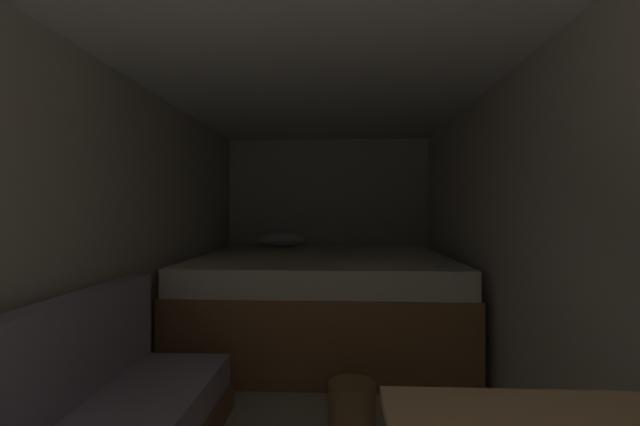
% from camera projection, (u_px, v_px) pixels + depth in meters
% --- Properties ---
extents(wall_back, '(2.36, 0.05, 1.98)m').
position_uv_depth(wall_back, '(328.00, 227.00, 4.88)').
color(wall_back, beige).
rests_on(wall_back, ground).
extents(wall_left, '(0.05, 5.16, 1.98)m').
position_uv_depth(wall_left, '(101.00, 245.00, 2.34)').
color(wall_left, beige).
rests_on(wall_left, ground).
extents(wall_right, '(0.05, 5.16, 1.98)m').
position_uv_depth(wall_right, '(533.00, 246.00, 2.22)').
color(wall_right, beige).
rests_on(wall_right, ground).
extents(ceiling_slab, '(2.36, 5.16, 0.05)m').
position_uv_depth(ceiling_slab, '(311.00, 55.00, 2.27)').
color(ceiling_slab, white).
rests_on(ceiling_slab, wall_left).
extents(bed, '(2.14, 2.06, 0.94)m').
position_uv_depth(bed, '(323.00, 299.00, 3.78)').
color(bed, olive).
rests_on(bed, ground).
extents(wicker_basket, '(0.25, 0.25, 0.25)m').
position_uv_depth(wicker_basket, '(352.00, 406.00, 2.29)').
color(wicker_basket, olive).
rests_on(wicker_basket, ground).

